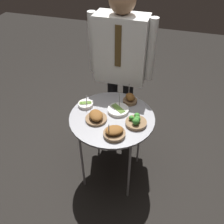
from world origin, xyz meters
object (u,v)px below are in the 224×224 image
(serving_cart, at_px, (112,121))
(bowl_asparagus_back_right, at_px, (118,110))
(bowl_roast_far_rim, at_px, (130,99))
(bowl_asparagus_near_rim, at_px, (86,104))
(bowl_roast_mid_right, at_px, (96,117))
(bowl_broccoli_mid_left, at_px, (136,121))
(waiter_figure, at_px, (121,57))
(bowl_roast_center, at_px, (114,132))

(serving_cart, bearing_deg, bowl_asparagus_back_right, 69.77)
(bowl_roast_far_rim, xyz_separation_m, bowl_asparagus_near_rim, (-0.36, -0.16, -0.02))
(bowl_asparagus_back_right, height_order, bowl_roast_mid_right, bowl_asparagus_back_right)
(bowl_roast_mid_right, bearing_deg, bowl_broccoli_mid_left, 6.80)
(serving_cart, bearing_deg, waiter_figure, 96.81)
(bowl_roast_center, bearing_deg, bowl_asparagus_near_rim, 140.47)
(waiter_figure, bearing_deg, serving_cart, -83.19)
(bowl_roast_far_rim, xyz_separation_m, waiter_figure, (-0.15, 0.25, 0.25))
(serving_cart, distance_m, waiter_figure, 0.60)
(bowl_roast_mid_right, distance_m, bowl_roast_far_rim, 0.37)
(bowl_roast_mid_right, relative_size, bowl_roast_far_rim, 1.05)
(bowl_roast_mid_right, xyz_separation_m, waiter_figure, (0.05, 0.56, 0.26))
(bowl_roast_mid_right, distance_m, waiter_figure, 0.62)
(serving_cart, height_order, bowl_asparagus_near_rim, bowl_asparagus_near_rim)
(bowl_asparagus_near_rim, xyz_separation_m, waiter_figure, (0.20, 0.41, 0.28))
(bowl_asparagus_back_right, height_order, bowl_roast_far_rim, bowl_roast_far_rim)
(bowl_roast_mid_right, bearing_deg, bowl_roast_far_rim, 55.91)
(bowl_asparagus_back_right, relative_size, waiter_figure, 0.11)
(bowl_asparagus_back_right, relative_size, bowl_broccoli_mid_left, 1.05)
(bowl_roast_mid_right, relative_size, bowl_roast_center, 1.03)
(bowl_asparagus_back_right, xyz_separation_m, waiter_figure, (-0.09, 0.40, 0.27))
(bowl_asparagus_near_rim, height_order, waiter_figure, waiter_figure)
(bowl_roast_mid_right, height_order, bowl_asparagus_near_rim, bowl_asparagus_near_rim)
(bowl_asparagus_back_right, height_order, bowl_asparagus_near_rim, bowl_asparagus_back_right)
(bowl_roast_far_rim, relative_size, waiter_figure, 0.10)
(serving_cart, distance_m, bowl_asparagus_near_rim, 0.28)
(bowl_asparagus_back_right, xyz_separation_m, bowl_roast_mid_right, (-0.14, -0.15, 0.01))
(serving_cart, height_order, waiter_figure, waiter_figure)
(bowl_asparagus_near_rim, bearing_deg, waiter_figure, 63.58)
(bowl_roast_mid_right, relative_size, waiter_figure, 0.11)
(bowl_roast_far_rim, bearing_deg, waiter_figure, 121.58)
(bowl_roast_mid_right, relative_size, bowl_asparagus_near_rim, 1.38)
(bowl_asparagus_back_right, distance_m, bowl_asparagus_near_rim, 0.29)
(bowl_roast_mid_right, bearing_deg, bowl_roast_center, -34.33)
(bowl_roast_far_rim, xyz_separation_m, bowl_roast_center, (-0.02, -0.44, -0.01))
(bowl_roast_far_rim, bearing_deg, serving_cart, -112.30)
(bowl_asparagus_back_right, bearing_deg, bowl_roast_far_rim, 66.62)
(serving_cart, relative_size, bowl_broccoli_mid_left, 4.35)
(bowl_broccoli_mid_left, distance_m, bowl_roast_mid_right, 0.32)
(bowl_asparagus_near_rim, bearing_deg, bowl_roast_center, -39.53)
(bowl_roast_mid_right, xyz_separation_m, bowl_roast_center, (0.19, -0.13, -0.00))
(serving_cart, distance_m, bowl_roast_far_rim, 0.27)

